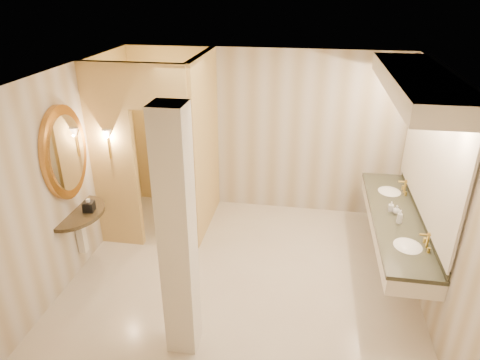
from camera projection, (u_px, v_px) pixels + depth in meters
name	position (u px, v px, depth m)	size (l,w,h in m)	color
floor	(243.00, 274.00, 5.82)	(4.50, 4.50, 0.00)	beige
ceiling	(244.00, 74.00, 4.66)	(4.50, 4.50, 0.00)	white
wall_back	(263.00, 133.00, 7.02)	(4.50, 0.02, 2.70)	beige
wall_front	(206.00, 292.00, 3.45)	(4.50, 0.02, 2.70)	beige
wall_left	(73.00, 173.00, 5.57)	(0.02, 4.00, 2.70)	beige
wall_right	(437.00, 199.00, 4.91)	(0.02, 4.00, 2.70)	beige
toilet_closet	(179.00, 149.00, 6.26)	(1.50, 1.55, 2.70)	#F3CA7F
wall_sconce	(108.00, 136.00, 5.74)	(0.14, 0.14, 0.42)	gold
vanity	(410.00, 162.00, 5.19)	(0.75, 2.79, 2.09)	white
console_shelf	(69.00, 179.00, 5.41)	(0.92, 0.92, 1.91)	black
pillar	(178.00, 239.00, 4.15)	(0.31, 0.31, 2.70)	white
tissue_box	(89.00, 206.00, 5.59)	(0.13, 0.13, 0.13)	black
toilet	(177.00, 187.00, 7.34)	(0.45, 0.79, 0.81)	white
soap_bottle_a	(391.00, 206.00, 5.60)	(0.06, 0.06, 0.13)	beige
soap_bottle_b	(397.00, 210.00, 5.53)	(0.09, 0.09, 0.12)	silver
soap_bottle_c	(400.00, 217.00, 5.30)	(0.07, 0.07, 0.18)	#C6B28C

